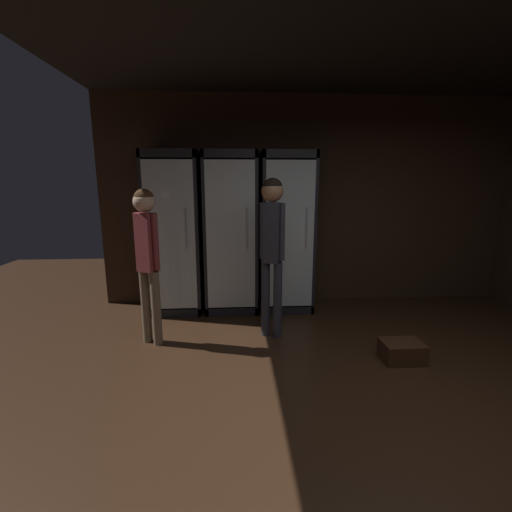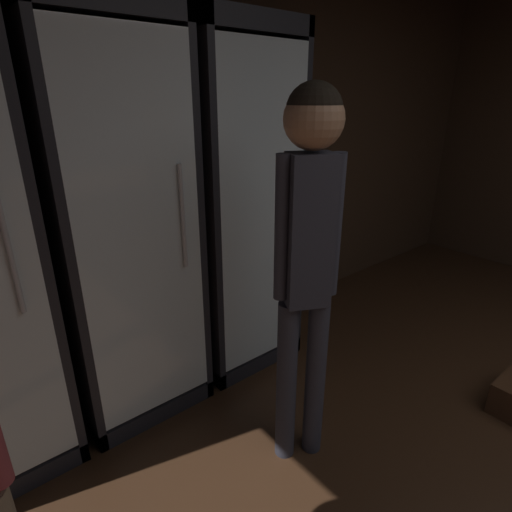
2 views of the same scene
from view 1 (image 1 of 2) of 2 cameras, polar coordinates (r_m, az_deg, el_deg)
ground_plane at (r=2.70m, az=27.02°, el=-27.51°), size 12.00×12.00×0.00m
wall_back at (r=4.95m, az=10.67°, el=8.70°), size 6.00×0.06×2.80m
ceiling_panel at (r=3.23m, az=22.15°, el=32.35°), size 6.00×8.00×0.06m
cooler_far_left at (r=4.61m, az=-13.19°, el=3.37°), size 0.67×0.60×2.05m
cooler_left at (r=4.54m, az=-4.13°, el=3.53°), size 0.67×0.60×2.05m
cooler_center at (r=4.59m, az=4.96°, el=3.59°), size 0.67×0.60×2.05m
shopper_near at (r=3.63m, az=2.66°, el=3.35°), size 0.26×0.23×1.71m
shopper_far at (r=3.64m, az=-17.49°, el=1.34°), size 0.25×0.22×1.61m
wine_crate_floor at (r=3.69m, az=22.89°, el=-14.24°), size 0.38×0.27×0.19m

